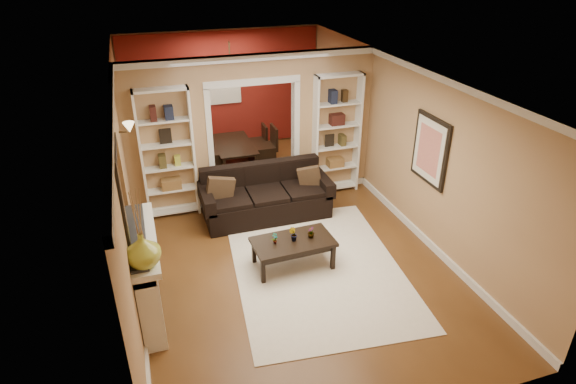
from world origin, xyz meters
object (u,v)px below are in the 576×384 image
object	(u,v)px
sofa	(266,193)
bookshelf_left	(168,155)
dining_table	(235,154)
fireplace	(149,274)
coffee_table	(293,253)
bookshelf_right	(336,135)

from	to	relation	value
sofa	bookshelf_left	bearing A→B (deg)	159.58
bookshelf_left	dining_table	size ratio (longest dim) A/B	1.58
bookshelf_left	fireplace	world-z (taller)	bookshelf_left
sofa	coffee_table	world-z (taller)	sofa
bookshelf_left	bookshelf_right	distance (m)	3.10
bookshelf_left	bookshelf_right	bearing A→B (deg)	0.00
bookshelf_left	bookshelf_right	size ratio (longest dim) A/B	1.00
sofa	bookshelf_left	world-z (taller)	bookshelf_left
dining_table	sofa	bearing A→B (deg)	-178.70
coffee_table	bookshelf_right	size ratio (longest dim) A/B	0.52
coffee_table	dining_table	world-z (taller)	dining_table
bookshelf_right	bookshelf_left	bearing A→B (deg)	180.00
bookshelf_right	sofa	bearing A→B (deg)	-159.39
coffee_table	fireplace	distance (m)	2.13
sofa	bookshelf_left	xyz separation A→B (m)	(-1.56, 0.58, 0.71)
coffee_table	dining_table	bearing A→B (deg)	87.66
coffee_table	bookshelf_left	world-z (taller)	bookshelf_left
fireplace	bookshelf_right	bearing A→B (deg)	34.80
sofa	fireplace	world-z (taller)	fireplace
sofa	dining_table	size ratio (longest dim) A/B	1.56
sofa	fireplace	bearing A→B (deg)	-137.10
bookshelf_left	dining_table	xyz separation A→B (m)	(1.50, 1.76, -0.89)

